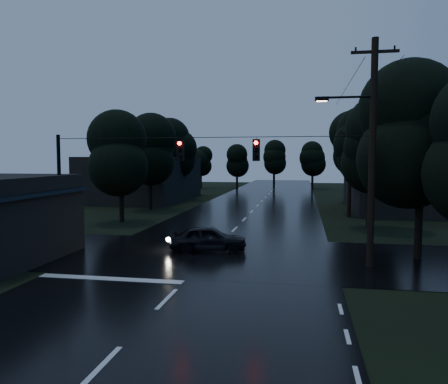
% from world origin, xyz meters
% --- Properties ---
extents(ground, '(160.00, 160.00, 0.00)m').
position_xyz_m(ground, '(0.00, 0.00, 0.00)').
color(ground, black).
rests_on(ground, ground).
extents(main_road, '(12.00, 120.00, 0.02)m').
position_xyz_m(main_road, '(0.00, 30.00, 0.00)').
color(main_road, black).
rests_on(main_road, ground).
extents(cross_street, '(60.00, 9.00, 0.02)m').
position_xyz_m(cross_street, '(0.00, 12.00, 0.00)').
color(cross_street, black).
rests_on(cross_street, ground).
extents(building_far_right, '(10.00, 14.00, 4.40)m').
position_xyz_m(building_far_right, '(14.00, 34.00, 2.20)').
color(building_far_right, black).
rests_on(building_far_right, ground).
extents(building_far_left, '(10.00, 16.00, 5.00)m').
position_xyz_m(building_far_left, '(-14.00, 40.00, 2.50)').
color(building_far_left, black).
rests_on(building_far_left, ground).
extents(utility_pole_main, '(3.50, 0.30, 10.00)m').
position_xyz_m(utility_pole_main, '(7.41, 11.00, 5.26)').
color(utility_pole_main, black).
rests_on(utility_pole_main, ground).
extents(utility_pole_far, '(2.00, 0.30, 7.50)m').
position_xyz_m(utility_pole_far, '(8.30, 28.00, 3.88)').
color(utility_pole_far, black).
rests_on(utility_pole_far, ground).
extents(anchor_pole_left, '(0.18, 0.18, 6.00)m').
position_xyz_m(anchor_pole_left, '(-7.50, 11.00, 3.00)').
color(anchor_pole_left, black).
rests_on(anchor_pole_left, ground).
extents(span_signals, '(15.00, 0.37, 1.12)m').
position_xyz_m(span_signals, '(0.56, 10.99, 5.24)').
color(span_signals, black).
rests_on(span_signals, ground).
extents(tree_corner_near, '(4.48, 4.48, 9.44)m').
position_xyz_m(tree_corner_near, '(10.00, 13.00, 5.99)').
color(tree_corner_near, black).
rests_on(tree_corner_near, ground).
extents(tree_left_a, '(3.92, 3.92, 8.26)m').
position_xyz_m(tree_left_a, '(-9.00, 22.00, 5.24)').
color(tree_left_a, black).
rests_on(tree_left_a, ground).
extents(tree_left_b, '(4.20, 4.20, 8.85)m').
position_xyz_m(tree_left_b, '(-9.60, 30.00, 5.62)').
color(tree_left_b, black).
rests_on(tree_left_b, ground).
extents(tree_left_c, '(4.48, 4.48, 9.44)m').
position_xyz_m(tree_left_c, '(-10.20, 40.00, 5.99)').
color(tree_left_c, black).
rests_on(tree_left_c, ground).
extents(tree_right_a, '(4.20, 4.20, 8.85)m').
position_xyz_m(tree_right_a, '(9.00, 22.00, 5.62)').
color(tree_right_a, black).
rests_on(tree_right_a, ground).
extents(tree_right_b, '(4.48, 4.48, 9.44)m').
position_xyz_m(tree_right_b, '(9.60, 30.00, 5.99)').
color(tree_right_b, black).
rests_on(tree_right_b, ground).
extents(tree_right_c, '(4.76, 4.76, 10.03)m').
position_xyz_m(tree_right_c, '(10.20, 40.00, 6.37)').
color(tree_right_c, black).
rests_on(tree_right_c, ground).
extents(car, '(4.20, 2.31, 1.35)m').
position_xyz_m(car, '(-0.28, 12.91, 0.68)').
color(car, black).
rests_on(car, ground).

